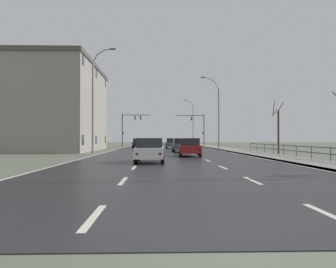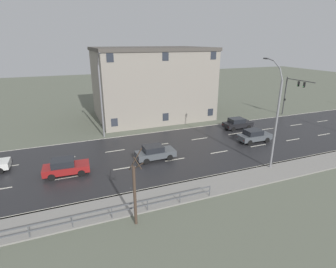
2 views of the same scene
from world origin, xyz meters
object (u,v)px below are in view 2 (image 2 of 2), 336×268
car_near_right (66,167)px  car_far_right (237,123)px  street_lamp_midground (275,118)px  street_lamp_left_bank (101,98)px  traffic_signal_left (292,90)px  car_far_left (155,152)px  car_near_left (254,136)px  brick_building (151,83)px

car_near_right → car_far_right: 23.73m
street_lamp_midground → street_lamp_left_bank: 20.20m
traffic_signal_left → car_far_left: traffic_signal_left is taller
car_near_right → car_far_right: size_ratio=1.02×
car_near_right → car_far_left: bearing=94.4°
car_near_right → street_lamp_midground: bearing=76.0°
street_lamp_left_bank → car_far_right: (3.39, 18.11, -4.41)m
car_far_right → car_near_left: bearing=-12.7°
traffic_signal_left → brick_building: (-8.68, -20.90, 1.13)m
street_lamp_left_bank → car_near_right: size_ratio=2.53×
car_near_left → car_far_left: bearing=-87.4°
street_lamp_left_bank → street_lamp_midground: bearing=42.6°
street_lamp_left_bank → car_far_left: street_lamp_left_bank is taller
car_far_right → car_far_left: bearing=-68.4°
street_lamp_midground → traffic_signal_left: street_lamp_midground is taller
street_lamp_midground → car_far_left: bearing=-121.2°
street_lamp_left_bank → car_far_left: bearing=23.4°
street_lamp_left_bank → traffic_signal_left: bearing=88.3°
car_near_left → brick_building: (-16.28, -7.82, 4.67)m
car_far_left → car_far_right: same height
street_lamp_midground → car_far_left: size_ratio=2.51×
street_lamp_midground → traffic_signal_left: (-13.99, 16.34, -0.71)m
car_far_left → car_far_right: bearing=110.6°
street_lamp_midground → car_far_right: size_ratio=2.52×
street_lamp_midground → car_far_right: (-11.48, 4.45, -4.25)m
car_far_left → brick_building: (-16.73, 5.24, 4.67)m
car_near_right → brick_building: bearing=143.6°
car_near_left → car_far_right: 5.22m
car_far_left → car_near_left: bearing=91.3°
street_lamp_midground → car_near_right: size_ratio=2.47×
traffic_signal_left → car_near_left: bearing=-59.9°
street_lamp_midground → brick_building: (-22.67, -4.56, 0.42)m
traffic_signal_left → car_near_left: size_ratio=1.53×
car_near_right → car_far_right: same height
traffic_signal_left → car_near_right: (8.21, -34.92, -3.54)m
traffic_signal_left → car_near_left: 15.53m
car_far_left → car_far_right: 15.29m
car_far_left → brick_building: brick_building is taller
car_near_left → car_far_left: size_ratio=1.00×
car_near_left → car_near_right: (0.62, -21.85, 0.00)m
traffic_signal_left → car_near_left: (7.59, -13.07, -3.54)m
traffic_signal_left → car_near_right: bearing=-76.8°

